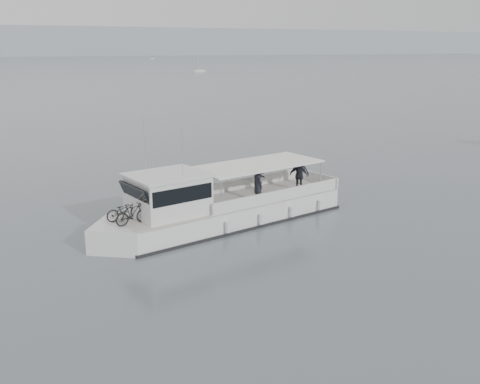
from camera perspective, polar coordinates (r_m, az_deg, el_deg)
name	(u,v)px	position (r m, az deg, el deg)	size (l,w,h in m)	color
ground	(151,218)	(29.94, -9.44, -2.71)	(1400.00, 1400.00, 0.00)	#50595E
tour_boat	(212,208)	(27.88, -3.03, -1.71)	(14.65, 6.24, 6.12)	white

